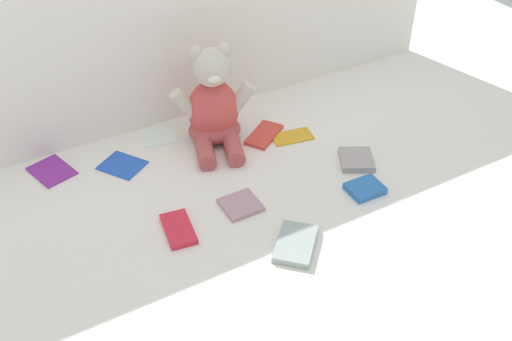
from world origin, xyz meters
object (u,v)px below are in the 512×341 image
book_case_0 (356,160)px  book_case_2 (178,229)px  book_case_1 (159,136)px  book_case_5 (264,135)px  book_case_9 (295,244)px  teddy_bear (214,108)px  book_case_3 (122,165)px  book_case_7 (365,188)px  book_case_6 (292,136)px  book_case_8 (241,205)px  book_case_4 (52,170)px

book_case_0 → book_case_2: size_ratio=0.82×
book_case_1 → book_case_5: book_case_5 is taller
book_case_9 → teddy_bear: bearing=-49.8°
book_case_3 → book_case_7: book_case_7 is taller
book_case_6 → teddy_bear: bearing=73.7°
book_case_7 → book_case_2: bearing=-100.1°
book_case_1 → book_case_8: 0.41m
teddy_bear → book_case_7: teddy_bear is taller
book_case_0 → book_case_6: bearing=-36.5°
book_case_2 → book_case_5: book_case_2 is taller
teddy_bear → book_case_7: bearing=-41.4°
book_case_4 → book_case_6: (0.68, -0.19, -0.00)m
book_case_8 → book_case_9: bearing=-76.2°
book_case_5 → book_case_8: (-0.21, -0.25, 0.00)m
book_case_0 → book_case_7: 0.13m
book_case_4 → book_case_1: bearing=166.0°
book_case_4 → book_case_3: bearing=142.3°
book_case_3 → book_case_7: 0.68m
book_case_6 → book_case_7: book_case_7 is taller
book_case_4 → book_case_5: bearing=150.8°
book_case_7 → book_case_8: bearing=-107.0°
book_case_1 → book_case_5: (0.28, -0.15, 0.00)m
book_case_0 → book_case_7: (-0.06, -0.11, -0.00)m
book_case_4 → book_case_9: book_case_9 is taller
teddy_bear → book_case_2: (-0.25, -0.31, -0.11)m
book_case_6 → book_case_8: 0.35m
book_case_0 → book_case_6: 0.22m
teddy_bear → book_case_1: (-0.14, 0.10, -0.11)m
book_case_5 → book_case_0: bearing=-0.6°
book_case_3 → book_case_2: bearing=-117.8°
book_case_5 → book_case_8: size_ratio=1.42×
book_case_3 → book_case_6: (0.50, -0.12, 0.00)m
book_case_1 → book_case_4: size_ratio=0.80×
book_case_8 → book_case_9: (0.05, -0.19, 0.00)m
book_case_2 → book_case_3: bearing=-75.6°
book_case_1 → book_case_7: book_case_7 is taller
book_case_8 → book_case_7: bearing=-18.3°
book_case_0 → book_case_7: size_ratio=1.11×
book_case_4 → teddy_bear: bearing=153.6°
book_case_5 → book_case_7: bearing=-18.0°
book_case_6 → book_case_5: bearing=66.7°
teddy_bear → book_case_0: teddy_bear is taller
book_case_2 → book_case_4: size_ratio=1.01×
book_case_0 → book_case_9: book_case_0 is taller
book_case_6 → book_case_7: size_ratio=1.33×
teddy_bear → book_case_6: (0.21, -0.10, -0.11)m
book_case_0 → book_case_5: bearing=-27.8°
book_case_1 → book_case_4: (-0.33, -0.01, 0.00)m
book_case_2 → book_case_3: 0.33m
book_case_1 → book_case_5: 0.32m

